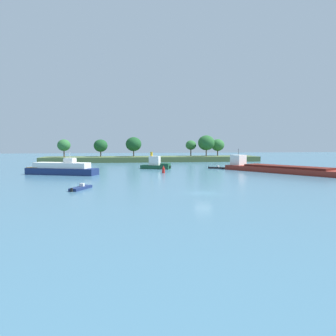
{
  "coord_description": "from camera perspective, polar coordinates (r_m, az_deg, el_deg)",
  "views": [
    {
      "loc": [
        -12.42,
        -47.84,
        7.46
      ],
      "look_at": [
        -0.19,
        34.3,
        1.2
      ],
      "focal_mm": 35.7,
      "sensor_mm": 36.0,
      "label": 1
    }
  ],
  "objects": [
    {
      "name": "tugboat",
      "position": [
        96.16,
        -2.04,
        0.6
      ],
      "size": [
        8.94,
        6.36,
        4.86
      ],
      "color": "#19472D",
      "rests_on": "ground"
    },
    {
      "name": "small_motorboat",
      "position": [
        97.94,
        8.32,
        0.05
      ],
      "size": [
        4.62,
        3.7,
        0.95
      ],
      "color": "black",
      "rests_on": "ground"
    },
    {
      "name": "channel_buoy_red",
      "position": [
        82.52,
        -0.79,
        -0.31
      ],
      "size": [
        0.7,
        0.7,
        1.9
      ],
      "color": "red",
      "rests_on": "ground"
    },
    {
      "name": "ground_plane",
      "position": [
        49.99,
        6.03,
        -4.3
      ],
      "size": [
        400.0,
        400.0,
        0.0
      ],
      "primitive_type": "plane",
      "color": "teal"
    },
    {
      "name": "treeline_island",
      "position": [
        134.38,
        -2.29,
        2.26
      ],
      "size": [
        85.52,
        14.37,
        10.52
      ],
      "color": "#4C6038",
      "rests_on": "ground"
    },
    {
      "name": "white_riverboat",
      "position": [
        82.45,
        -17.68,
        -0.15
      ],
      "size": [
        17.41,
        10.1,
        5.35
      ],
      "color": "navy",
      "rests_on": "ground"
    },
    {
      "name": "cargo_barge",
      "position": [
        89.25,
        18.34,
        -0.08
      ],
      "size": [
        21.77,
        29.67,
        5.86
      ],
      "color": "maroon",
      "rests_on": "ground"
    },
    {
      "name": "fishing_skiff",
      "position": [
        55.55,
        -14.68,
        -3.3
      ],
      "size": [
        3.34,
        5.48,
        0.94
      ],
      "color": "navy",
      "rests_on": "ground"
    }
  ]
}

